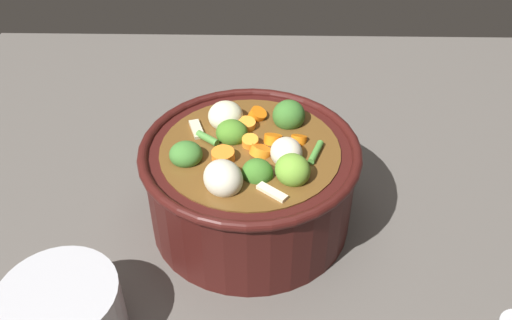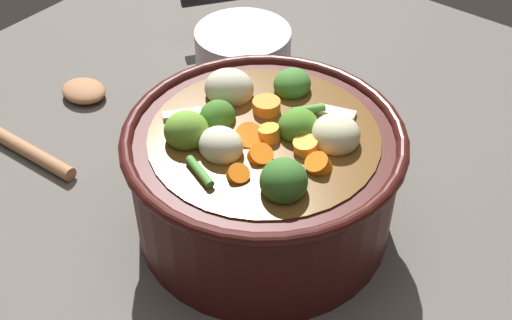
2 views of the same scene
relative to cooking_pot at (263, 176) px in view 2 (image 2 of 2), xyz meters
The scene contains 4 objects.
ground_plane 0.07m from the cooking_pot, ahead, with size 1.10×1.10×0.00m, color #514C47.
cooking_pot is the anchor object (origin of this frame).
wooden_spoon 0.33m from the cooking_pot, behind, with size 0.21×0.16×0.02m.
small_saucepan 0.27m from the cooking_pot, 133.59° to the left, with size 0.20×0.18×0.07m.
Camera 2 is at (0.29, -0.39, 0.52)m, focal length 46.86 mm.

